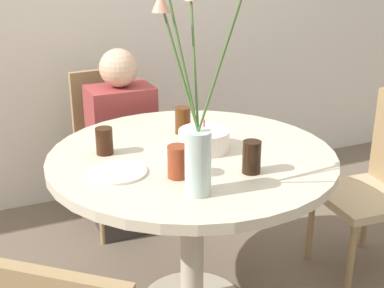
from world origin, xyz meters
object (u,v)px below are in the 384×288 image
object	(u,v)px
side_plate	(118,172)
drink_glass_1	(183,120)
drink_glass_2	(104,141)
flower_vase	(195,132)
chair_left_flank	(380,178)
person_boy	(123,150)
chair_right_flank	(112,141)
drink_glass_0	(178,162)
drink_glass_3	(252,157)
birthday_cake	(204,140)

from	to	relation	value
side_plate	drink_glass_1	size ratio (longest dim) A/B	1.83
drink_glass_2	drink_glass_1	bearing A→B (deg)	14.21
flower_vase	chair_left_flank	bearing A→B (deg)	13.62
drink_glass_2	person_boy	world-z (taller)	person_boy
chair_right_flank	chair_left_flank	distance (m)	1.45
flower_vase	drink_glass_0	bearing A→B (deg)	89.48
flower_vase	person_boy	distance (m)	1.24
chair_right_flank	drink_glass_2	bearing A→B (deg)	-111.31
chair_left_flank	drink_glass_3	xyz separation A→B (m)	(-0.83, -0.19, 0.32)
chair_left_flank	drink_glass_2	size ratio (longest dim) A/B	8.15
birthday_cake	chair_right_flank	bearing A→B (deg)	97.86
drink_glass_2	drink_glass_3	world-z (taller)	drink_glass_3
flower_vase	drink_glass_1	xyz separation A→B (m)	(0.20, 0.57, -0.16)
chair_left_flank	drink_glass_1	world-z (taller)	chair_left_flank
drink_glass_3	drink_glass_1	bearing A→B (deg)	96.84
drink_glass_2	chair_left_flank	bearing A→B (deg)	-9.36
drink_glass_3	drink_glass_0	bearing A→B (deg)	164.40
drink_glass_0	chair_right_flank	bearing A→B (deg)	86.45
chair_right_flank	drink_glass_3	distance (m)	1.28
drink_glass_1	chair_right_flank	bearing A→B (deg)	100.33
chair_left_flank	birthday_cake	bearing A→B (deg)	-91.37
chair_right_flank	flower_vase	world-z (taller)	flower_vase
flower_vase	drink_glass_0	world-z (taller)	flower_vase
chair_left_flank	drink_glass_0	world-z (taller)	chair_left_flank
flower_vase	side_plate	world-z (taller)	flower_vase
flower_vase	drink_glass_3	size ratio (longest dim) A/B	6.06
flower_vase	drink_glass_2	xyz separation A→B (m)	(-0.18, 0.48, -0.17)
drink_glass_0	person_boy	distance (m)	1.04
drink_glass_1	side_plate	bearing A→B (deg)	-142.03
side_plate	drink_glass_1	world-z (taller)	drink_glass_1
drink_glass_3	flower_vase	bearing A→B (deg)	-164.49
flower_vase	person_boy	bearing A→B (deg)	85.77
drink_glass_2	person_boy	size ratio (longest dim) A/B	0.10
drink_glass_3	person_boy	size ratio (longest dim) A/B	0.12
chair_right_flank	drink_glass_0	distance (m)	1.19
side_plate	drink_glass_0	xyz separation A→B (m)	(0.19, -0.12, 0.05)
chair_right_flank	drink_glass_2	xyz separation A→B (m)	(-0.25, -0.82, 0.32)
birthday_cake	person_boy	distance (m)	0.85
birthday_cake	side_plate	bearing A→B (deg)	-167.61
chair_right_flank	person_boy	size ratio (longest dim) A/B	0.85
side_plate	drink_glass_0	world-z (taller)	drink_glass_0
drink_glass_0	drink_glass_3	xyz separation A→B (m)	(0.26, -0.07, 0.00)
chair_left_flank	side_plate	bearing A→B (deg)	-85.86
birthday_cake	drink_glass_1	world-z (taller)	birthday_cake
person_boy	chair_right_flank	bearing A→B (deg)	94.10
flower_vase	drink_glass_1	size ratio (longest dim) A/B	6.23
birthday_cake	drink_glass_1	distance (m)	0.22
drink_glass_0	birthday_cake	bearing A→B (deg)	45.75
chair_right_flank	drink_glass_2	size ratio (longest dim) A/B	8.15
chair_left_flank	drink_glass_1	size ratio (longest dim) A/B	7.42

